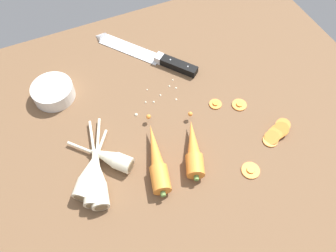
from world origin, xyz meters
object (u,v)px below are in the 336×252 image
(whole_carrot, at_px, (157,159))
(parsnip_mid_left, at_px, (110,158))
(whole_carrot_second, at_px, (193,149))
(parsnip_mid_right, at_px, (89,174))
(chefs_knife, at_px, (142,53))
(carrot_slice_stack, at_px, (276,133))
(parsnip_back, at_px, (95,174))
(carrot_slice_stray_mid, at_px, (216,105))
(prep_bowl, at_px, (53,91))
(parsnip_front, at_px, (97,176))
(carrot_slice_stray_near, at_px, (239,104))
(carrot_slice_stray_far, at_px, (251,170))

(whole_carrot, bearing_deg, parsnip_mid_left, 153.57)
(whole_carrot_second, distance_m, parsnip_mid_right, 0.25)
(chefs_knife, xyz_separation_m, carrot_slice_stack, (0.20, -0.40, 0.00))
(parsnip_mid_right, height_order, parsnip_back, same)
(parsnip_mid_right, distance_m, carrot_slice_stray_mid, 0.37)
(prep_bowl, bearing_deg, parsnip_front, -83.31)
(parsnip_front, relative_size, carrot_slice_stray_mid, 7.06)
(carrot_slice_stray_near, relative_size, carrot_slice_stray_far, 0.90)
(chefs_knife, distance_m, carrot_slice_stack, 0.45)
(carrot_slice_stack, relative_size, prep_bowl, 0.77)
(carrot_slice_stray_far, distance_m, prep_bowl, 0.55)
(parsnip_mid_left, bearing_deg, carrot_slice_stray_mid, 8.18)
(parsnip_front, xyz_separation_m, parsnip_mid_left, (0.04, 0.03, 0.00))
(whole_carrot_second, xyz_separation_m, parsnip_mid_right, (-0.25, 0.04, -0.00))
(whole_carrot, relative_size, carrot_slice_stray_near, 5.55)
(parsnip_mid_right, xyz_separation_m, carrot_slice_stack, (0.46, -0.08, -0.01))
(carrot_slice_stack, distance_m, carrot_slice_stray_far, 0.13)
(parsnip_back, bearing_deg, carrot_slice_stray_mid, 11.18)
(chefs_knife, xyz_separation_m, carrot_slice_stray_near, (0.17, -0.28, -0.00))
(whole_carrot_second, height_order, carrot_slice_stack, whole_carrot_second)
(whole_carrot_second, bearing_deg, parsnip_mid_left, 162.19)
(parsnip_back, distance_m, carrot_slice_stray_near, 0.42)
(carrot_slice_stray_mid, bearing_deg, parsnip_mid_right, -170.01)
(chefs_knife, relative_size, parsnip_mid_right, 1.80)
(parsnip_front, xyz_separation_m, prep_bowl, (-0.03, 0.28, 0.00))
(prep_bowl, bearing_deg, carrot_slice_stray_far, -47.83)
(carrot_slice_stray_near, height_order, carrot_slice_stray_mid, same)
(parsnip_front, bearing_deg, carrot_slice_stray_mid, 12.34)
(carrot_slice_stray_far, bearing_deg, whole_carrot, 151.01)
(parsnip_front, bearing_deg, carrot_slice_stray_near, 7.30)
(carrot_slice_stack, xyz_separation_m, prep_bowl, (-0.48, 0.35, 0.01))
(chefs_knife, xyz_separation_m, carrot_slice_stray_far, (0.09, -0.46, -0.00))
(whole_carrot_second, height_order, carrot_slice_stray_near, whole_carrot_second)
(chefs_knife, relative_size, whole_carrot, 1.36)
(whole_carrot, distance_m, whole_carrot_second, 0.09)
(whole_carrot, distance_m, carrot_slice_stray_far, 0.22)
(parsnip_back, distance_m, carrot_slice_stray_far, 0.36)
(carrot_slice_stray_near, distance_m, carrot_slice_stray_far, 0.19)
(parsnip_mid_left, bearing_deg, prep_bowl, 106.67)
(chefs_knife, relative_size, prep_bowl, 2.68)
(parsnip_mid_right, height_order, prep_bowl, same)
(whole_carrot_second, xyz_separation_m, parsnip_mid_left, (-0.19, 0.06, -0.00))
(whole_carrot_second, height_order, parsnip_mid_left, whole_carrot_second)
(chefs_knife, relative_size, whole_carrot_second, 1.65)
(whole_carrot, distance_m, carrot_slice_stray_mid, 0.23)
(parsnip_front, relative_size, parsnip_mid_left, 1.65)
(parsnip_back, relative_size, prep_bowl, 2.06)
(whole_carrot_second, bearing_deg, carrot_slice_stray_far, -42.77)
(parsnip_mid_right, height_order, carrot_slice_stray_mid, parsnip_mid_right)
(parsnip_front, xyz_separation_m, parsnip_back, (-0.00, 0.01, 0.00))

